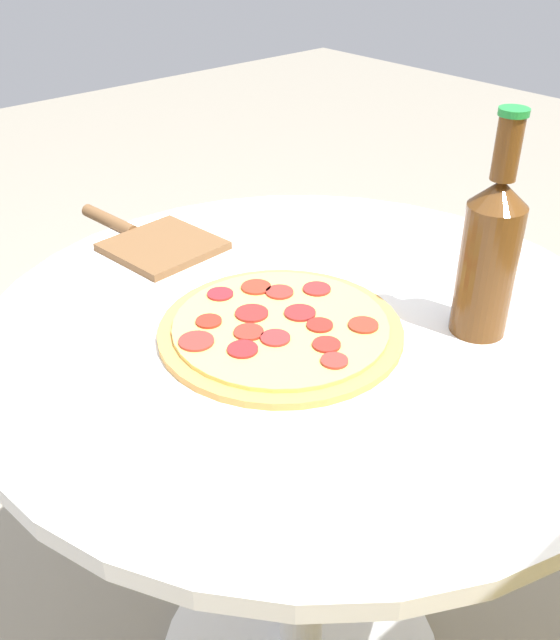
{
  "coord_description": "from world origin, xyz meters",
  "views": [
    {
      "loc": [
        0.56,
        0.57,
        1.25
      ],
      "look_at": [
        0.05,
        -0.0,
        0.77
      ],
      "focal_mm": 40.0,
      "sensor_mm": 36.0,
      "label": 1
    }
  ],
  "objects": [
    {
      "name": "beer_bottle",
      "position": [
        -0.15,
        0.16,
        0.86
      ],
      "size": [
        0.07,
        0.07,
        0.29
      ],
      "color": "#563314",
      "rests_on": "table"
    },
    {
      "name": "pizza",
      "position": [
        0.05,
        -0.0,
        0.76
      ],
      "size": [
        0.31,
        0.31,
        0.02
      ],
      "color": "#C68E47",
      "rests_on": "table"
    },
    {
      "name": "pizza_paddle",
      "position": [
        0.03,
        -0.33,
        0.75
      ],
      "size": [
        0.17,
        0.29,
        0.02
      ],
      "rotation": [
        0.0,
        0.0,
        -1.48
      ],
      "color": "brown",
      "rests_on": "table"
    },
    {
      "name": "table",
      "position": [
        0.0,
        0.0,
        0.55
      ],
      "size": [
        0.87,
        0.87,
        0.75
      ],
      "color": "white",
      "rests_on": "ground_plane"
    }
  ]
}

